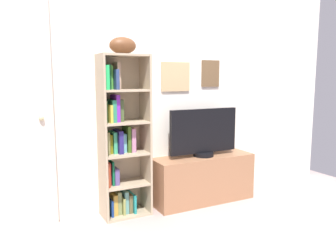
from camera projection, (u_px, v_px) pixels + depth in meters
ground at (211, 252)px, 2.65m from camera, size 5.20×5.20×0.04m
back_wall at (151, 82)px, 3.46m from camera, size 4.80×0.08×2.58m
bookshelf at (119, 140)px, 3.23m from camera, size 0.46×0.28×1.55m
football at (123, 46)px, 3.09m from camera, size 0.26×0.16×0.15m
tv_stand at (203, 179)px, 3.65m from camera, size 1.12×0.35×0.50m
television at (204, 133)px, 3.58m from camera, size 0.80×0.22×0.51m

